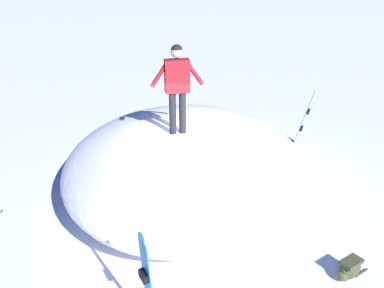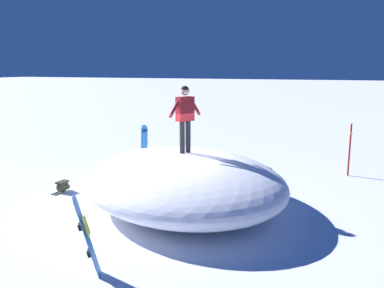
# 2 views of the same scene
# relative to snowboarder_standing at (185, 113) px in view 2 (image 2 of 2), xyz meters

# --- Properties ---
(ground) EXTENTS (240.00, 240.00, 0.00)m
(ground) POSITION_rel_snowboarder_standing_xyz_m (-0.34, 0.44, -2.51)
(ground) COLOR white
(snow_mound) EXTENTS (8.01, 8.09, 1.43)m
(snow_mound) POSITION_rel_snowboarder_standing_xyz_m (-0.21, -0.01, -1.80)
(snow_mound) COLOR white
(snow_mound) RESTS_ON ground
(snowboarder_standing) EXTENTS (0.97, 0.59, 1.79)m
(snowboarder_standing) POSITION_rel_snowboarder_standing_xyz_m (0.00, 0.00, 0.00)
(snowboarder_standing) COLOR black
(snowboarder_standing) RESTS_ON snow_mound
(snowboard_primary_upright) EXTENTS (0.21, 0.31, 1.69)m
(snowboard_primary_upright) POSITION_rel_snowboarder_standing_xyz_m (2.67, 2.68, -1.64)
(snowboard_primary_upright) COLOR #2672BF
(snowboard_primary_upright) RESTS_ON ground
(snowboard_secondary_upright) EXTENTS (0.42, 0.49, 1.54)m
(snowboard_secondary_upright) POSITION_rel_snowboarder_standing_xyz_m (-4.26, 0.16, -1.72)
(snowboard_secondary_upright) COLOR #2672BF
(snowboard_secondary_upright) RESTS_ON ground
(backpack_near) EXTENTS (0.64, 0.56, 0.32)m
(backpack_near) POSITION_rel_snowboarder_standing_xyz_m (3.54, -1.58, -2.35)
(backpack_near) COLOR #4C4C51
(backpack_near) RESTS_ON ground
(backpack_far) EXTENTS (0.67, 0.30, 0.34)m
(backpack_far) POSITION_rel_snowboarder_standing_xyz_m (-0.40, 3.83, -2.34)
(backpack_far) COLOR #383D23
(backpack_far) RESTS_ON ground
(trail_marker_pole) EXTENTS (0.10, 0.10, 1.82)m
(trail_marker_pole) POSITION_rel_snowboarder_standing_xyz_m (4.68, -4.19, -1.56)
(trail_marker_pole) COLOR #A51E19
(trail_marker_pole) RESTS_ON ground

